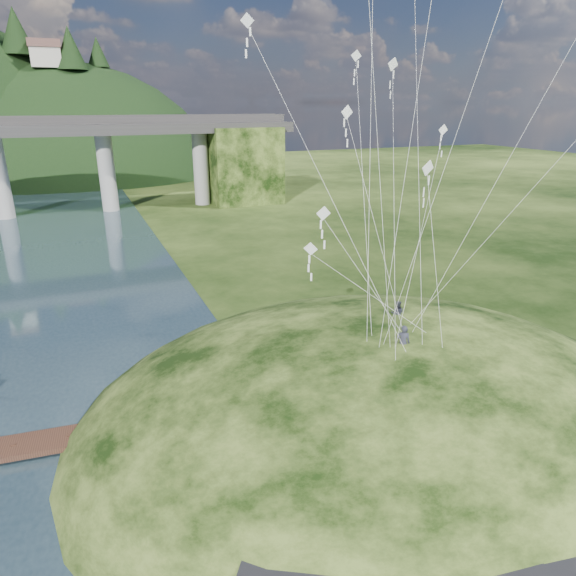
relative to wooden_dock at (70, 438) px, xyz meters
name	(u,v)px	position (x,y,z in m)	size (l,w,h in m)	color
ground	(260,473)	(8.42, -5.96, -0.39)	(320.00, 320.00, 0.00)	black
grass_hill	(377,437)	(16.42, -3.96, -1.89)	(36.00, 32.00, 13.00)	black
footpath	(546,541)	(15.89, -15.70, 1.69)	(22.29, 5.84, 0.83)	black
wooden_dock	(70,438)	(0.00, 0.00, 0.00)	(12.54, 3.08, 0.89)	#321C14
kite_flyers	(401,311)	(18.10, -2.96, 5.41)	(3.17, 4.69, 2.14)	#292B37
kite_swarm	(401,48)	(17.86, -1.59, 19.08)	(14.77, 18.04, 20.58)	silver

